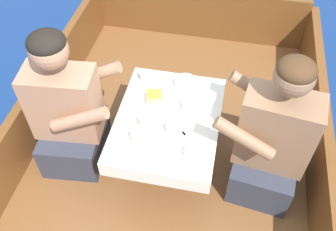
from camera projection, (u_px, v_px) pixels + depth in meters
ground_plane at (166, 192)px, 2.67m from camera, size 60.00×60.00×0.00m
boat_deck at (166, 181)px, 2.56m from camera, size 1.91×3.05×0.29m
gunwale_port at (26, 129)px, 2.43m from camera, size 0.06×3.05×0.39m
gunwale_starboard at (321, 177)px, 2.19m from camera, size 0.06×3.05×0.39m
bow_coaming at (200, 14)px, 3.26m from camera, size 1.79×0.06×0.45m
cockpit_table at (168, 123)px, 2.22m from camera, size 0.60×0.79×0.43m
person_port at (68, 113)px, 2.24m from camera, size 0.55×0.48×0.98m
person_starboard at (271, 142)px, 2.10m from camera, size 0.56×0.50×0.99m
plate_sandwich at (155, 99)px, 2.27m from camera, size 0.21×0.21×0.01m
plate_bread at (152, 155)px, 2.00m from camera, size 0.17×0.17×0.01m
sandwich at (155, 96)px, 2.25m from camera, size 0.12×0.11×0.05m
bowl_port_near at (194, 152)px, 1.99m from camera, size 0.11×0.11×0.04m
bowl_starboard_near at (194, 104)px, 2.22m from camera, size 0.14×0.14×0.04m
bowl_center_far at (185, 82)px, 2.35m from camera, size 0.14×0.14×0.04m
coffee_cup_port at (173, 129)px, 2.08m from camera, size 0.10×0.07×0.06m
coffee_cup_starboard at (145, 76)px, 2.37m from camera, size 0.09×0.06×0.07m
coffee_cup_center at (145, 121)px, 2.12m from camera, size 0.10×0.07×0.06m
tin_can at (136, 135)px, 2.06m from camera, size 0.07×0.07×0.05m
utensil_spoon_starboard at (124, 145)px, 2.04m from camera, size 0.14×0.12×0.01m
utensil_knife_starboard at (149, 137)px, 2.08m from camera, size 0.17×0.04×0.00m
utensil_fork_port at (189, 139)px, 2.07m from camera, size 0.13×0.13×0.00m
utensil_spoon_port at (116, 155)px, 2.00m from camera, size 0.16×0.08×0.01m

